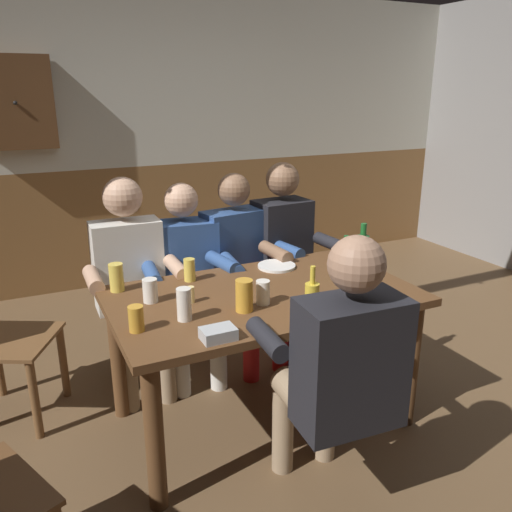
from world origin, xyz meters
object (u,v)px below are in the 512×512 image
Objects in this scene: wall_dart_cabinet at (15,103)px; pint_glass_3 at (136,319)px; pint_glass_1 at (116,277)px; pint_glass_4 at (189,270)px; person_1 at (187,272)px; condiment_caddy at (218,334)px; person_0 at (131,276)px; bottle_0 at (312,298)px; pint_glass_2 at (184,304)px; table_candle at (191,295)px; person_2 at (241,262)px; bottle_1 at (345,261)px; person_3 at (287,250)px; pint_glass_0 at (244,296)px; plate_0 at (277,266)px; pint_glass_6 at (263,292)px; pint_glass_5 at (150,290)px; bottle_2 at (362,251)px; dining_table at (263,313)px; person_4 at (340,365)px.

pint_glass_3 is at bearing -83.58° from wall_dart_cabinet.
pint_glass_4 is at bearing -3.11° from pint_glass_1.
person_1 reaches higher than condiment_caddy.
bottle_0 is at bearing 121.73° from person_0.
table_candle is at bearing 63.01° from pint_glass_2.
person_2 is 5.06× the size of bottle_1.
person_3 is 8.51× the size of pint_glass_2.
person_0 is at bearing 112.20° from pint_glass_0.
pint_glass_4 is at bearing 178.80° from plate_0.
pint_glass_4 is 1.04× the size of pint_glass_6.
pint_glass_2 is 0.21× the size of wall_dart_cabinet.
bottle_0 is at bearing -20.51° from pint_glass_2.
table_candle reaches higher than plate_0.
plate_0 is 1.87× the size of pint_glass_5.
pint_glass_3 is (-1.32, -0.22, -0.05)m from bottle_2.
pint_glass_5 is (0.12, -0.21, -0.01)m from pint_glass_1.
person_2 is 5.21× the size of bottle_0.
pint_glass_1 reaches higher than condiment_caddy.
pint_glass_6 reaches higher than dining_table.
pint_glass_2 is 0.49m from pint_glass_4.
pint_glass_4 is 0.32m from pint_glass_5.
bottle_1 is at bearing 22.67° from condiment_caddy.
person_3 is at bearing 87.48° from bottle_1.
wall_dart_cabinet is at bearing 111.08° from bottle_0.
condiment_caddy is 0.53m from pint_glass_5.
bottle_0 reaches higher than pint_glass_1.
pint_glass_3 reaches higher than dining_table.
table_candle is 0.19m from pint_glass_5.
bottle_2 is (1.16, -0.61, 0.16)m from person_0.
wall_dart_cabinet reaches higher than person_1.
person_2 reaches higher than plate_0.
pint_glass_2 is at bearing -147.34° from plate_0.
dining_table is 0.76m from pint_glass_1.
person_1 reaches higher than pint_glass_5.
person_2 reaches higher than pint_glass_2.
table_candle is at bearing -155.80° from plate_0.
person_2 reaches higher than pint_glass_5.
person_4 is 8.53× the size of pint_glass_1.
person_3 is at bearing -178.11° from person_0.
pint_glass_1 reaches higher than pint_glass_6.
pint_glass_4 is 0.50m from pint_glass_6.
wall_dart_cabinet reaches higher than person_3.
condiment_caddy is 0.93× the size of pint_glass_0.
table_candle is at bearing -46.79° from pint_glass_1.
pint_glass_4 is at bearing 156.37° from bottle_1.
person_1 reaches higher than bottle_2.
table_candle is 0.41m from condiment_caddy.
bottle_2 is at bearing 10.20° from pint_glass_2.
person_2 is at bearing 51.76° from pint_glass_2.
pint_glass_0 is (-0.18, 0.52, 0.13)m from person_4.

